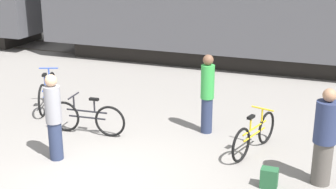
{
  "coord_description": "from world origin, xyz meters",
  "views": [
    {
      "loc": [
        3.59,
        -6.17,
        3.87
      ],
      "look_at": [
        0.63,
        1.78,
        1.1
      ],
      "focal_mm": 50.0,
      "sensor_mm": 36.0,
      "label": 1
    }
  ],
  "objects_px": {
    "bicycle_blue": "(48,92)",
    "person_in_grey": "(54,117)",
    "person_in_navy": "(325,138)",
    "backpack": "(269,178)",
    "bicycle_black": "(87,118)",
    "bicycle_yellow": "(254,135)",
    "person_in_green": "(207,93)"
  },
  "relations": [
    {
      "from": "bicycle_blue",
      "to": "backpack",
      "type": "bearing_deg",
      "value": -19.86
    },
    {
      "from": "bicycle_black",
      "to": "person_in_navy",
      "type": "height_order",
      "value": "person_in_navy"
    },
    {
      "from": "person_in_navy",
      "to": "person_in_grey",
      "type": "distance_m",
      "value": 4.74
    },
    {
      "from": "bicycle_black",
      "to": "person_in_navy",
      "type": "bearing_deg",
      "value": -6.16
    },
    {
      "from": "person_in_grey",
      "to": "backpack",
      "type": "xyz_separation_m",
      "value": [
        3.9,
        0.3,
        -0.67
      ]
    },
    {
      "from": "person_in_navy",
      "to": "bicycle_blue",
      "type": "bearing_deg",
      "value": 53.08
    },
    {
      "from": "person_in_navy",
      "to": "person_in_grey",
      "type": "xyz_separation_m",
      "value": [
        -4.68,
        -0.75,
        0.01
      ]
    },
    {
      "from": "person_in_grey",
      "to": "bicycle_yellow",
      "type": "bearing_deg",
      "value": -69.99
    },
    {
      "from": "bicycle_blue",
      "to": "backpack",
      "type": "relative_size",
      "value": 5.01
    },
    {
      "from": "backpack",
      "to": "bicycle_black",
      "type": "bearing_deg",
      "value": 166.38
    },
    {
      "from": "bicycle_yellow",
      "to": "person_in_navy",
      "type": "distance_m",
      "value": 1.61
    },
    {
      "from": "bicycle_black",
      "to": "person_in_green",
      "type": "xyz_separation_m",
      "value": [
        2.33,
        0.97,
        0.52
      ]
    },
    {
      "from": "bicycle_black",
      "to": "person_in_green",
      "type": "distance_m",
      "value": 2.58
    },
    {
      "from": "person_in_green",
      "to": "person_in_grey",
      "type": "distance_m",
      "value": 3.18
    },
    {
      "from": "bicycle_yellow",
      "to": "person_in_grey",
      "type": "distance_m",
      "value": 3.79
    },
    {
      "from": "bicycle_blue",
      "to": "person_in_grey",
      "type": "distance_m",
      "value": 2.97
    },
    {
      "from": "bicycle_black",
      "to": "bicycle_blue",
      "type": "relative_size",
      "value": 1.0
    },
    {
      "from": "person_in_navy",
      "to": "backpack",
      "type": "distance_m",
      "value": 1.12
    },
    {
      "from": "person_in_navy",
      "to": "person_in_grey",
      "type": "height_order",
      "value": "person_in_navy"
    },
    {
      "from": "person_in_grey",
      "to": "bicycle_black",
      "type": "bearing_deg",
      "value": -2.46
    },
    {
      "from": "bicycle_black",
      "to": "person_in_green",
      "type": "height_order",
      "value": "person_in_green"
    },
    {
      "from": "person_in_navy",
      "to": "backpack",
      "type": "xyz_separation_m",
      "value": [
        -0.79,
        -0.45,
        -0.66
      ]
    },
    {
      "from": "bicycle_blue",
      "to": "bicycle_yellow",
      "type": "relative_size",
      "value": 1.03
    },
    {
      "from": "person_in_grey",
      "to": "person_in_navy",
      "type": "bearing_deg",
      "value": -86.06
    },
    {
      "from": "bicycle_yellow",
      "to": "person_in_navy",
      "type": "bearing_deg",
      "value": -33.5
    },
    {
      "from": "bicycle_yellow",
      "to": "person_in_green",
      "type": "relative_size",
      "value": 0.98
    },
    {
      "from": "bicycle_black",
      "to": "person_in_navy",
      "type": "relative_size",
      "value": 1.02
    },
    {
      "from": "person_in_navy",
      "to": "backpack",
      "type": "relative_size",
      "value": 4.92
    },
    {
      "from": "bicycle_black",
      "to": "person_in_grey",
      "type": "bearing_deg",
      "value": -87.35
    },
    {
      "from": "person_in_green",
      "to": "person_in_navy",
      "type": "bearing_deg",
      "value": -126.21
    },
    {
      "from": "bicycle_blue",
      "to": "person_in_grey",
      "type": "bearing_deg",
      "value": -53.02
    },
    {
      "from": "bicycle_yellow",
      "to": "person_in_green",
      "type": "height_order",
      "value": "person_in_green"
    }
  ]
}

